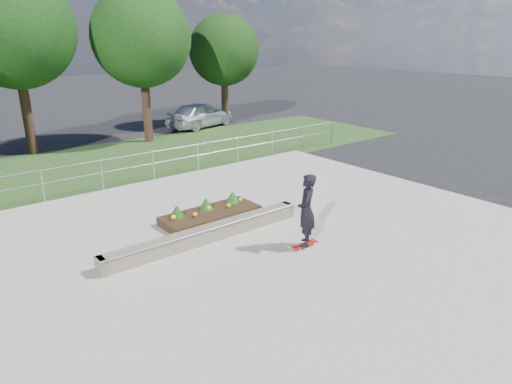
# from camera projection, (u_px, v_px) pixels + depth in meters

# --- Properties ---
(ground) EXTENTS (120.00, 120.00, 0.00)m
(ground) POSITION_uv_depth(u_px,v_px,m) (286.00, 247.00, 12.05)
(ground) COLOR black
(ground) RESTS_ON ground
(grass_verge) EXTENTS (30.00, 8.00, 0.02)m
(grass_verge) POSITION_uv_depth(u_px,v_px,m) (118.00, 162.00, 20.16)
(grass_verge) COLOR #26451B
(grass_verge) RESTS_ON ground
(concrete_slab) EXTENTS (15.00, 15.00, 0.06)m
(concrete_slab) POSITION_uv_depth(u_px,v_px,m) (286.00, 246.00, 12.04)
(concrete_slab) COLOR #9F9A8D
(concrete_slab) RESTS_ON ground
(fence) EXTENTS (20.06, 0.06, 1.20)m
(fence) POSITION_uv_depth(u_px,v_px,m) (153.00, 162.00, 17.33)
(fence) COLOR #979A9F
(fence) RESTS_ON ground
(tree_mid_left) EXTENTS (5.25, 5.25, 8.25)m
(tree_mid_left) POSITION_uv_depth(u_px,v_px,m) (13.00, 28.00, 19.81)
(tree_mid_left) COLOR black
(tree_mid_left) RESTS_ON ground
(tree_mid_right) EXTENTS (4.90, 4.90, 7.70)m
(tree_mid_right) POSITION_uv_depth(u_px,v_px,m) (141.00, 37.00, 22.46)
(tree_mid_right) COLOR black
(tree_mid_right) RESTS_ON ground
(tree_far_right) EXTENTS (4.20, 4.20, 6.60)m
(tree_far_right) POSITION_uv_depth(u_px,v_px,m) (224.00, 50.00, 27.37)
(tree_far_right) COLOR #362415
(tree_far_right) RESTS_ON ground
(grind_ledge) EXTENTS (6.00, 0.44, 0.43)m
(grind_ledge) POSITION_uv_depth(u_px,v_px,m) (208.00, 234.00, 12.23)
(grind_ledge) COLOR #685D4D
(grind_ledge) RESTS_ON concrete_slab
(planter_bed) EXTENTS (3.00, 1.20, 0.61)m
(planter_bed) POSITION_uv_depth(u_px,v_px,m) (210.00, 213.00, 13.72)
(planter_bed) COLOR black
(planter_bed) RESTS_ON concrete_slab
(skateboarder) EXTENTS (0.82, 0.80, 1.98)m
(skateboarder) POSITION_uv_depth(u_px,v_px,m) (306.00, 210.00, 11.60)
(skateboarder) COLOR silver
(skateboarder) RESTS_ON concrete_slab
(parked_car) EXTENTS (4.86, 2.93, 1.55)m
(parked_car) POSITION_uv_depth(u_px,v_px,m) (200.00, 115.00, 27.72)
(parked_car) COLOR silver
(parked_car) RESTS_ON ground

